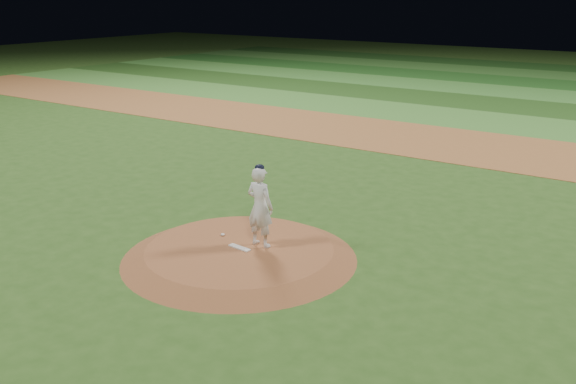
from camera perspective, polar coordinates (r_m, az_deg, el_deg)
The scene contains 10 objects.
ground at distance 15.17m, azimuth -4.31°, elevation -5.85°, with size 120.00×120.00×0.00m, color #2A4F19.
infield_dirt_band at distance 26.99m, azimuth 14.64°, elevation 4.13°, with size 70.00×6.00×0.02m, color brown.
outfield_stripe_0 at distance 32.11m, azimuth 18.10°, elevation 5.91°, with size 70.00×5.00×0.02m, color #3D792C.
outfield_stripe_1 at distance 36.87m, azimuth 20.41°, elevation 7.09°, with size 70.00×5.00×0.02m, color #214817.
outfield_stripe_2 at distance 41.68m, azimuth 22.19°, elevation 7.99°, with size 70.00×5.00×0.02m, color #397B2C.
outfield_stripe_3 at distance 46.53m, azimuth 23.62°, elevation 8.70°, with size 70.00×5.00×0.02m, color #1D4F19.
pitchers_mound at distance 15.12m, azimuth -4.32°, elevation -5.41°, with size 5.50×5.50×0.25m, color brown.
pitching_rubber at distance 15.05m, azimuth -4.33°, elevation -4.95°, with size 0.60×0.15×0.03m, color silver.
rosin_bag at distance 15.83m, azimuth -5.82°, elevation -3.78°, with size 0.10×0.10×0.06m, color silver.
pitcher_on_mound at distance 14.85m, azimuth -2.50°, elevation -1.28°, with size 0.71×0.48×1.98m.
Camera 1 is at (8.80, -10.79, 6.01)m, focal length 40.00 mm.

